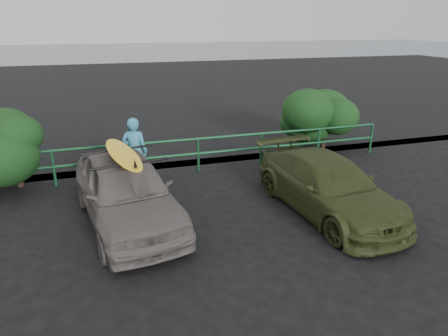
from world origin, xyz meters
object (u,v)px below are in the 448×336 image
Objects in this scene: olive_vehicle at (327,186)px; surfboard at (123,154)px; sedan at (126,191)px; man at (135,151)px; guardrail at (165,158)px.

surfboard reaches higher than olive_vehicle.
sedan is 2.39× the size of man.
sedan is 4.58m from olive_vehicle.
man is 0.74× the size of surfboard.
surfboard is at bearing 99.02° from man.
surfboard is at bearing -114.96° from guardrail.
sedan reaches higher than olive_vehicle.
guardrail is 1.06m from man.
surfboard reaches higher than sedan.
olive_vehicle is 1.76× the size of surfboard.
sedan is at bearing 0.00° from surfboard.
guardrail is at bearing 55.52° from surfboard.
man reaches higher than surfboard.
sedan is 1.77× the size of surfboard.
surfboard is (-0.40, -2.24, 0.68)m from man.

